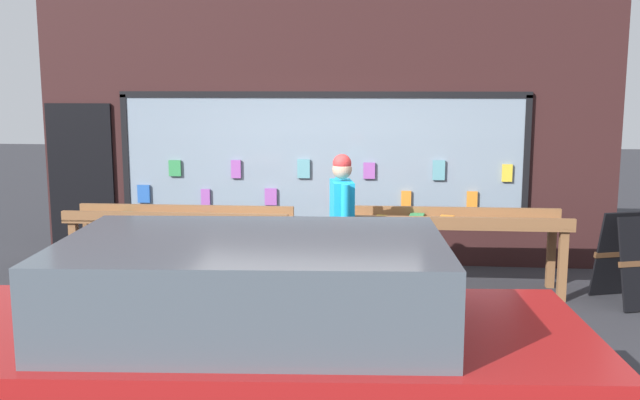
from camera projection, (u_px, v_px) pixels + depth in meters
name	position (u px, v px, depth m)	size (l,w,h in m)	color
ground_plane	(300.00, 318.00, 7.24)	(40.00, 40.00, 0.00)	#2D2D33
shopfront_facade	(319.00, 128.00, 9.31)	(7.52, 0.29, 3.62)	#331919
display_table_left	(180.00, 224.00, 8.37)	(2.63, 0.60, 0.91)	brown
display_table_right	(448.00, 227.00, 8.07)	(2.64, 0.73, 0.93)	brown
person_browsing	(342.00, 217.00, 7.67)	(0.30, 0.64, 1.62)	#4C382D
small_dog	(291.00, 279.00, 7.56)	(0.30, 0.61, 0.46)	white
sandwich_board_sign	(631.00, 258.00, 7.68)	(0.73, 0.81, 0.97)	black
parked_car	(255.00, 342.00, 4.50)	(4.32, 2.13, 1.41)	#A51919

